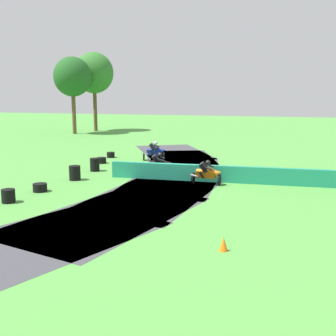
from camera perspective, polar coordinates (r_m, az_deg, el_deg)
name	(u,v)px	position (r m, az deg, el deg)	size (l,w,h in m)	color
ground_plane	(174,180)	(23.15, 0.86, -1.62)	(120.00, 120.00, 0.00)	#4C933D
track_asphalt	(155,179)	(23.39, -1.71, -1.48)	(9.53, 30.62, 0.01)	#3D3D42
safety_barrier	(278,176)	(22.56, 14.69, -1.12)	(0.30, 18.19, 0.90)	#1E8466
motorcycle_lead_orange	(207,173)	(21.90, 5.36, -0.66)	(1.69, 0.86, 1.43)	black
motorcycle_chase_black	(159,164)	(24.45, -1.20, 0.55)	(1.69, 0.94, 1.43)	black
motorcycle_trailing_blue	(155,151)	(29.47, -1.81, 2.30)	(1.71, 1.04, 1.42)	black
tire_stack_near	(8,196)	(19.73, -20.91, -3.57)	(0.59, 0.59, 0.60)	black
tire_stack_mid_a	(40,188)	(21.37, -17.03, -2.56)	(0.68, 0.68, 0.40)	black
tire_stack_mid_b	(75,173)	(23.57, -12.57, -0.66)	(0.62, 0.62, 0.80)	black
tire_stack_far	(95,165)	(25.95, -9.94, 0.45)	(0.57, 0.57, 0.80)	black
tire_stack_extra_a	(101,160)	(28.73, -9.07, 1.04)	(0.66, 0.66, 0.40)	black
tire_stack_extra_b	(111,155)	(31.08, -7.80, 1.78)	(0.57, 0.57, 0.40)	black
traffic_cone	(224,244)	(13.17, 7.57, -10.22)	(0.28, 0.28, 0.44)	orange
tree_far_left	(94,73)	(51.85, -10.03, 12.59)	(4.60, 4.60, 9.35)	brown
tree_far_right	(72,77)	(48.91, -12.87, 11.98)	(4.19, 4.19, 8.58)	brown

